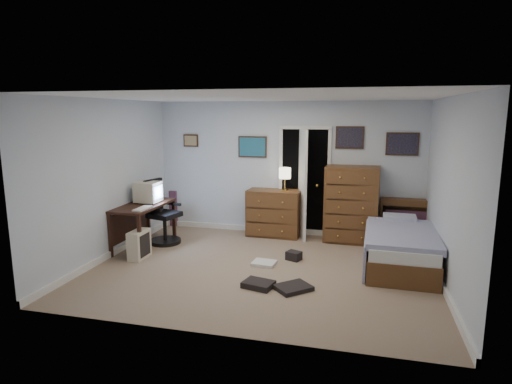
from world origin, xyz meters
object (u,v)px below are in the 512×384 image
office_chair (162,219)px  bed (399,247)px  computer_desk (139,214)px  tall_dresser (352,204)px  low_dresser (274,213)px

office_chair → bed: office_chair is taller
computer_desk → tall_dresser: (3.52, 1.21, 0.10)m
low_dresser → computer_desk: bearing=-147.1°
tall_dresser → bed: bearing=-53.0°
computer_desk → tall_dresser: 3.73m
low_dresser → tall_dresser: bearing=1.5°
computer_desk → tall_dresser: size_ratio=0.97×
computer_desk → tall_dresser: tall_dresser is taller
computer_desk → bed: computer_desk is taller
office_chair → bed: size_ratio=0.59×
computer_desk → tall_dresser: bearing=19.8°
office_chair → bed: 4.02m
tall_dresser → bed: size_ratio=0.71×
office_chair → bed: (4.01, -0.22, -0.15)m
computer_desk → bed: size_ratio=0.69×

